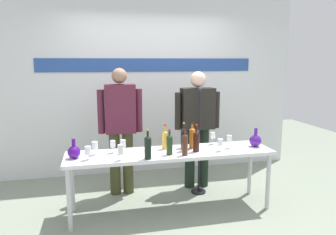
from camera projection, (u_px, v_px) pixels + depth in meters
The scene contains 24 objects.
ground_plane at pixel (171, 210), 3.84m from camera, with size 10.00×10.00×0.00m, color gray.
back_wall at pixel (149, 78), 5.02m from camera, with size 4.77×0.11×3.00m.
display_table at pixel (171, 157), 3.72m from camera, with size 2.40×0.56×0.72m.
decanter_blue_left at pixel (74, 152), 3.44m from camera, with size 0.14×0.14×0.22m.
decanter_blue_right at pixel (255, 140), 3.92m from camera, with size 0.15×0.15×0.23m.
presenter_left at pixel (121, 124), 4.16m from camera, with size 0.58×0.22×1.67m.
presenter_right at pixel (197, 122), 4.39m from camera, with size 0.64×0.22×1.62m.
wine_bottle_0 at pixel (184, 137), 3.85m from camera, with size 0.07×0.07×0.31m.
wine_bottle_1 at pixel (169, 144), 3.57m from camera, with size 0.07×0.07×0.29m.
wine_bottle_2 at pixel (165, 139), 3.81m from camera, with size 0.07×0.07×0.30m.
wine_bottle_3 at pixel (185, 140), 3.72m from camera, with size 0.07×0.07×0.30m.
wine_bottle_4 at pixel (185, 143), 3.55m from camera, with size 0.06×0.06×0.32m.
wine_bottle_5 at pixel (148, 147), 3.41m from camera, with size 0.08×0.08×0.33m.
wine_bottle_6 at pixel (196, 140), 3.69m from camera, with size 0.07×0.07×0.32m.
wine_bottle_7 at pixel (192, 137), 3.83m from camera, with size 0.07×0.07×0.32m.
wine_glass_left_0 at pixel (113, 144), 3.64m from camera, with size 0.06×0.06×0.15m.
wine_glass_left_1 at pixel (95, 146), 3.56m from camera, with size 0.07×0.07×0.15m.
wine_glass_left_2 at pixel (120, 149), 3.36m from camera, with size 0.06×0.06×0.17m.
wine_glass_left_3 at pixel (123, 144), 3.62m from camera, with size 0.06×0.06×0.16m.
wine_glass_left_4 at pixel (88, 151), 3.39m from camera, with size 0.07×0.07×0.15m.
wine_glass_right_0 at pixel (220, 142), 3.71m from camera, with size 0.07×0.07×0.15m.
wine_glass_right_1 at pixel (229, 139), 3.84m from camera, with size 0.06×0.06×0.16m.
wine_glass_right_2 at pixel (213, 136), 4.02m from camera, with size 0.06×0.06×0.15m.
microphone_stand at pixel (199, 159), 4.26m from camera, with size 0.20×0.20×1.42m.
Camera 1 is at (-0.84, -3.48, 1.76)m, focal length 34.14 mm.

